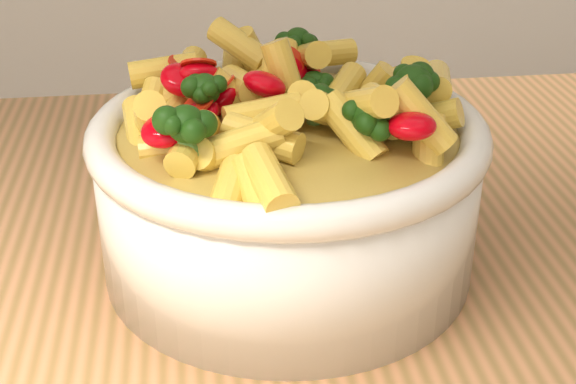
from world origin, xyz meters
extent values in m
cube|color=tan|center=(0.00, 0.00, 0.88)|extent=(1.20, 0.80, 0.04)
cylinder|color=white|center=(-0.06, 0.06, 0.95)|extent=(0.25, 0.25, 0.10)
ellipsoid|color=white|center=(-0.06, 0.06, 0.92)|extent=(0.23, 0.23, 0.04)
torus|color=white|center=(-0.06, 0.06, 1.00)|extent=(0.26, 0.26, 0.02)
ellipsoid|color=gold|center=(-0.06, 0.06, 1.00)|extent=(0.22, 0.22, 0.02)
camera|label=1|loc=(-0.11, -0.40, 1.20)|focal=50.00mm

